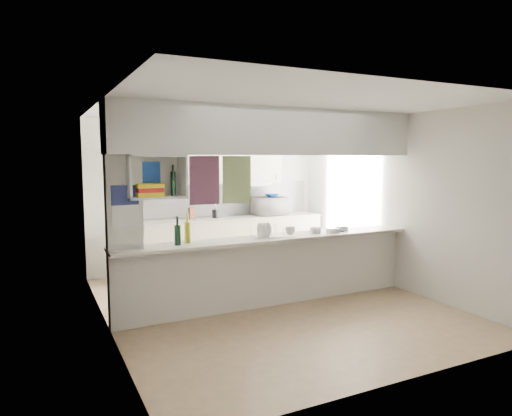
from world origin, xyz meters
TOP-DOWN VIEW (x-y plane):
  - floor at (0.00, 0.00)m, footprint 4.80×4.80m
  - ceiling at (0.00, 0.00)m, footprint 4.80×4.80m
  - wall_back at (0.00, 2.40)m, footprint 4.20×0.00m
  - wall_left at (-2.10, 0.00)m, footprint 0.00×4.80m
  - wall_right at (2.10, 0.00)m, footprint 0.00×4.80m
  - servery_partition at (-0.17, 0.00)m, footprint 4.20×0.50m
  - cubby_shelf at (-1.57, -0.06)m, footprint 0.65×0.35m
  - kitchen_run at (0.16, 2.14)m, footprint 3.60×0.63m
  - microwave at (1.09, 2.11)m, footprint 0.60×0.41m
  - bowl at (1.12, 2.10)m, footprint 0.25×0.25m
  - dish_rack at (-0.06, 0.03)m, footprint 0.38×0.29m
  - cup at (0.27, -0.04)m, footprint 0.16×0.16m
  - wine_bottles at (-1.21, 0.02)m, footprint 0.23×0.16m
  - plastic_tubs at (0.89, -0.02)m, footprint 0.60×0.23m
  - utensil_jar at (0.03, 2.15)m, footprint 0.11×0.11m
  - knife_block at (-0.39, 2.18)m, footprint 0.12×0.10m

SIDE VIEW (x-z plane):
  - floor at x=0.00m, z-range 0.00..0.00m
  - kitchen_run at x=0.16m, z-range -0.29..1.95m
  - plastic_tubs at x=0.89m, z-range 0.92..0.99m
  - cup at x=0.27m, z-range 0.94..1.04m
  - utensil_jar at x=0.03m, z-range 0.92..1.07m
  - dish_rack at x=-0.06m, z-range 0.90..1.10m
  - knife_block at x=-0.39m, z-range 0.92..1.12m
  - wine_bottles at x=-1.21m, z-range 0.87..1.24m
  - microwave at x=1.09m, z-range 0.92..1.25m
  - bowl at x=1.12m, z-range 1.25..1.31m
  - wall_back at x=0.00m, z-range -0.80..3.40m
  - wall_left at x=-2.10m, z-range -1.10..3.70m
  - wall_right at x=2.10m, z-range -1.10..3.70m
  - servery_partition at x=-0.17m, z-range 0.36..2.96m
  - cubby_shelf at x=-1.57m, z-range 1.46..1.96m
  - ceiling at x=0.00m, z-range 2.60..2.60m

